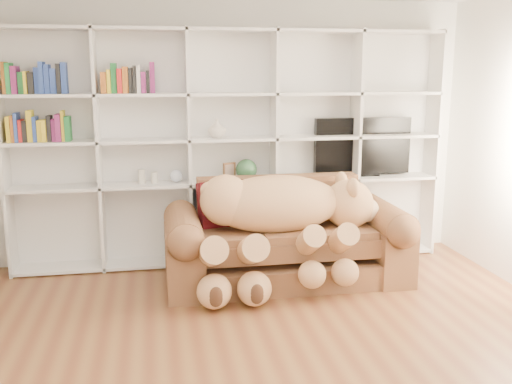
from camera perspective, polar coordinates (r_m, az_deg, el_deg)
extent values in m
plane|color=brown|center=(4.05, 2.44, -17.21)|extent=(5.00, 5.00, 0.00)
cube|color=white|center=(6.03, -2.70, 6.03)|extent=(5.00, 0.02, 2.70)
cube|color=white|center=(6.01, -2.64, 4.57)|extent=(4.40, 0.03, 2.40)
cube|color=white|center=(5.97, -23.88, 3.51)|extent=(0.03, 0.35, 2.40)
cube|color=white|center=(5.82, -15.43, 3.91)|extent=(0.03, 0.35, 2.40)
cube|color=white|center=(5.81, -6.74, 4.25)|extent=(0.03, 0.35, 2.40)
cube|color=white|center=(5.93, 1.80, 4.48)|extent=(0.03, 0.35, 2.40)
cube|color=white|center=(6.17, 9.83, 4.60)|extent=(0.03, 0.35, 2.40)
cube|color=white|center=(6.53, 17.13, 4.64)|extent=(0.03, 0.35, 2.40)
cube|color=white|center=(6.12, -2.33, -6.55)|extent=(4.40, 0.35, 0.03)
cube|color=white|center=(5.91, -2.40, 1.01)|extent=(4.40, 0.35, 0.03)
cube|color=white|center=(5.84, -2.44, 5.35)|extent=(4.40, 0.35, 0.03)
cube|color=white|center=(5.81, -2.48, 9.76)|extent=(4.40, 0.35, 0.03)
cube|color=white|center=(5.82, -2.54, 15.87)|extent=(4.40, 0.35, 0.03)
cube|color=brown|center=(5.53, 3.00, -7.70)|extent=(2.17, 0.88, 0.23)
cube|color=brown|center=(5.40, 3.09, -4.37)|extent=(1.61, 0.72, 0.31)
cube|color=brown|center=(5.73, 2.18, -1.17)|extent=(1.61, 0.21, 0.57)
cube|color=brown|center=(5.34, -7.22, -6.56)|extent=(0.33, 0.98, 0.57)
cube|color=brown|center=(5.77, 12.49, -5.35)|extent=(0.33, 0.98, 0.57)
cylinder|color=brown|center=(5.26, -7.30, -3.62)|extent=(0.33, 0.93, 0.33)
cylinder|color=brown|center=(5.69, 12.61, -2.62)|extent=(0.33, 0.93, 0.33)
ellipsoid|color=#E1A670|center=(5.27, 2.02, -1.19)|extent=(1.24, 0.60, 0.53)
sphere|color=#E1A670|center=(5.18, -3.05, -0.83)|extent=(0.47, 0.47, 0.47)
sphere|color=#E1A670|center=(5.47, 9.24, -1.20)|extent=(0.47, 0.47, 0.47)
sphere|color=beige|center=(5.54, 10.99, -1.76)|extent=(0.23, 0.23, 0.23)
sphere|color=#3F2516|center=(5.58, 11.85, -1.83)|extent=(0.07, 0.07, 0.07)
ellipsoid|color=#E1A670|center=(5.27, 9.69, 0.42)|extent=(0.11, 0.18, 0.18)
ellipsoid|color=#E1A670|center=(5.57, 8.54, 1.09)|extent=(0.11, 0.18, 0.18)
sphere|color=#E1A670|center=(5.14, -4.72, 0.15)|extent=(0.16, 0.16, 0.16)
cylinder|color=#E1A670|center=(5.08, 5.15, -5.09)|extent=(0.20, 0.57, 0.42)
cylinder|color=#E1A670|center=(5.17, 8.36, -4.88)|extent=(0.20, 0.57, 0.42)
cylinder|color=#E1A670|center=(4.95, -4.48, -6.09)|extent=(0.23, 0.66, 0.48)
cylinder|color=#E1A670|center=(4.99, -0.56, -5.89)|extent=(0.23, 0.66, 0.48)
sphere|color=#E1A670|center=(4.99, 5.66, -8.26)|extent=(0.25, 0.25, 0.25)
sphere|color=#E1A670|center=(5.08, 8.93, -7.99)|extent=(0.25, 0.25, 0.25)
sphere|color=#E1A670|center=(4.87, -4.21, -9.84)|extent=(0.30, 0.30, 0.30)
sphere|color=#E1A670|center=(4.91, -0.19, -9.61)|extent=(0.30, 0.30, 0.30)
cube|color=#500D14|center=(5.45, -3.32, -1.36)|extent=(0.50, 0.34, 0.48)
cube|color=red|center=(5.87, 12.54, -6.54)|extent=(0.36, 0.33, 0.27)
cube|color=black|center=(6.26, 10.59, 4.56)|extent=(1.06, 0.08, 0.61)
cube|color=black|center=(6.30, 10.49, 1.83)|extent=(0.35, 0.18, 0.04)
cube|color=brown|center=(5.89, -2.68, 2.09)|extent=(0.14, 0.08, 0.18)
sphere|color=#2C5634|center=(5.91, -0.97, 2.25)|extent=(0.22, 0.22, 0.22)
cylinder|color=beige|center=(5.84, -11.36, 1.51)|extent=(0.09, 0.09, 0.14)
cylinder|color=beige|center=(5.84, -10.12, 1.42)|extent=(0.08, 0.08, 0.11)
sphere|color=white|center=(5.85, -7.99, 1.62)|extent=(0.13, 0.13, 0.13)
imported|color=beige|center=(5.81, -3.90, 6.38)|extent=(0.20, 0.20, 0.19)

